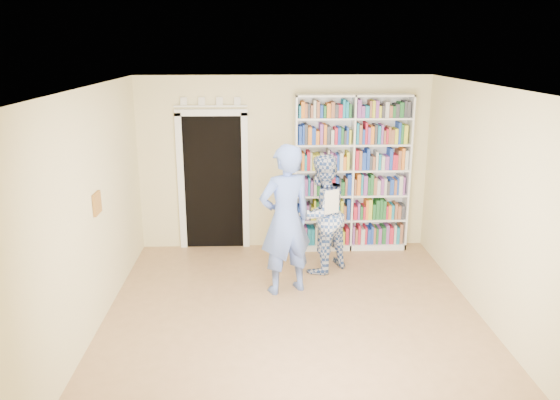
% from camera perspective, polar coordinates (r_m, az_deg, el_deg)
% --- Properties ---
extents(floor, '(5.00, 5.00, 0.00)m').
position_cam_1_polar(floor, '(6.62, 1.40, -12.34)').
color(floor, '#9D734C').
rests_on(floor, ground).
extents(ceiling, '(5.00, 5.00, 0.00)m').
position_cam_1_polar(ceiling, '(5.85, 1.58, 11.66)').
color(ceiling, white).
rests_on(ceiling, wall_back).
extents(wall_back, '(4.50, 0.00, 4.50)m').
position_cam_1_polar(wall_back, '(8.52, 0.38, 3.83)').
color(wall_back, '#F6E7A9').
rests_on(wall_back, floor).
extents(wall_left, '(0.00, 5.00, 5.00)m').
position_cam_1_polar(wall_left, '(6.36, -19.19, -1.27)').
color(wall_left, '#F6E7A9').
rests_on(wall_left, floor).
extents(wall_right, '(0.00, 5.00, 5.00)m').
position_cam_1_polar(wall_right, '(6.63, 21.27, -0.79)').
color(wall_right, '#F6E7A9').
rests_on(wall_right, floor).
extents(bookshelf, '(1.76, 0.33, 2.43)m').
position_cam_1_polar(bookshelf, '(8.50, 7.49, 2.82)').
color(bookshelf, white).
rests_on(bookshelf, floor).
extents(doorway, '(1.10, 0.08, 2.43)m').
position_cam_1_polar(doorway, '(8.55, -7.00, 2.59)').
color(doorway, black).
rests_on(doorway, floor).
extents(wall_art, '(0.03, 0.25, 0.25)m').
position_cam_1_polar(wall_art, '(6.53, -18.57, -0.34)').
color(wall_art, brown).
rests_on(wall_art, wall_left).
extents(man_blue, '(0.84, 0.71, 1.96)m').
position_cam_1_polar(man_blue, '(6.96, 0.58, -2.10)').
color(man_blue, '#5D79CE').
rests_on(man_blue, floor).
extents(man_plaid, '(1.04, 1.02, 1.69)m').
position_cam_1_polar(man_plaid, '(7.67, 4.35, -1.48)').
color(man_plaid, '#315198').
rests_on(man_plaid, floor).
extents(paper_sheet, '(0.21, 0.12, 0.33)m').
position_cam_1_polar(paper_sheet, '(7.35, 5.43, -0.20)').
color(paper_sheet, white).
rests_on(paper_sheet, man_plaid).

